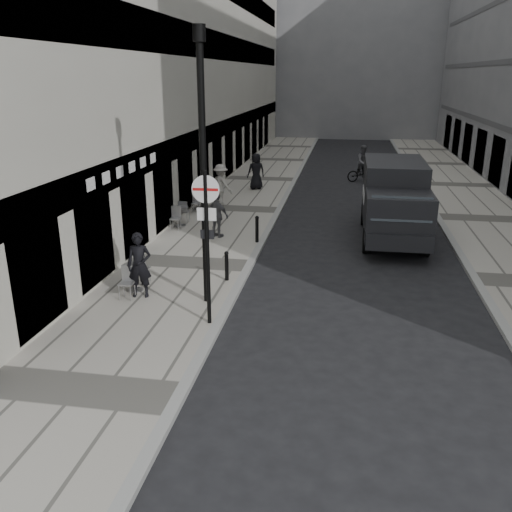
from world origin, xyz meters
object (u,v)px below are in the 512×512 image
Objects in this scene: lamppost at (203,158)px; cyclist at (363,167)px; sign_post at (207,228)px; panel_van at (394,197)px; walking_man at (139,265)px.

lamppost is 19.74m from cyclist.
lamppost is at bearing 105.04° from sign_post.
lamppost is at bearing -125.95° from cyclist.
sign_post is at bearing -119.57° from panel_van.
cyclist is at bearing 94.41° from panel_van.
sign_post is 10.14m from panel_van.
panel_van is at bearing 35.51° from walking_man.
sign_post reaches higher than cyclist.
lamppost is 3.30× the size of cyclist.
sign_post is 2.02m from lamppost.
cyclist is at bearing 61.23° from walking_man.
lamppost reaches higher than cyclist.
sign_post is at bearing -124.01° from cyclist.
panel_van is (5.40, 7.42, -2.40)m from lamppost.
lamppost is (-0.40, 1.34, 1.45)m from sign_post.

